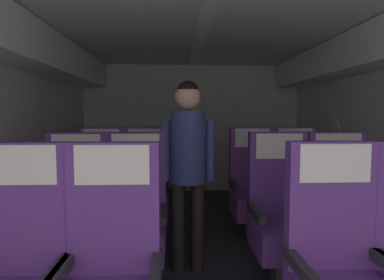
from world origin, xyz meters
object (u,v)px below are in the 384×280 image
at_px(seat_b_right_aisle, 342,218).
at_px(seat_c_right_window, 254,191).
at_px(seat_c_right_aisle, 297,190).
at_px(seat_a_right_window, 341,276).
at_px(seat_c_left_window, 100,192).
at_px(seat_c_left_aisle, 146,192).
at_px(seat_b_left_aisle, 135,220).
at_px(seat_b_left_window, 74,221).
at_px(seat_b_right_window, 282,218).
at_px(flight_attendant, 188,156).

bearing_deg(seat_b_right_aisle, seat_c_right_window, 116.48).
bearing_deg(seat_c_right_aisle, seat_a_right_window, -103.89).
bearing_deg(seat_c_left_window, seat_c_left_aisle, -1.55).
bearing_deg(seat_c_right_aisle, seat_b_left_aisle, -149.82).
distance_m(seat_b_right_aisle, seat_c_left_aisle, 1.86).
bearing_deg(seat_b_right_aisle, seat_a_right_window, -117.03).
xyz_separation_m(seat_b_left_aisle, seat_b_right_aisle, (1.61, -0.02, 0.00)).
height_order(seat_b_left_window, seat_b_right_window, same).
height_order(seat_c_left_window, seat_c_right_aisle, same).
bearing_deg(seat_b_right_aisle, seat_b_left_aisle, 179.23).
height_order(seat_a_right_window, flight_attendant, flight_attendant).
height_order(seat_b_left_aisle, seat_b_right_window, same).
xyz_separation_m(seat_b_left_window, seat_b_right_window, (1.59, 0.01, 0.00)).
distance_m(seat_b_left_window, seat_b_right_window, 1.59).
distance_m(seat_b_left_aisle, seat_c_right_window, 1.47).
distance_m(seat_b_right_aisle, seat_c_left_window, 2.29).
distance_m(seat_b_right_aisle, seat_c_right_window, 1.06).
bearing_deg(seat_b_right_aisle, seat_b_left_window, 179.81).
bearing_deg(seat_b_left_aisle, seat_c_right_aisle, 30.18).
height_order(seat_c_right_aisle, flight_attendant, flight_attendant).
distance_m(seat_a_right_window, seat_c_left_aisle, 2.18).
distance_m(seat_c_left_window, seat_c_right_window, 1.61).
relative_size(seat_c_right_aisle, seat_c_right_window, 1.00).
bearing_deg(seat_a_right_window, seat_c_right_window, 90.11).
xyz_separation_m(seat_c_left_window, flight_attendant, (0.88, -0.78, 0.47)).
bearing_deg(seat_c_left_window, seat_b_right_window, -30.22).
xyz_separation_m(seat_b_right_aisle, seat_c_right_aisle, (-0.01, 0.95, 0.00)).
relative_size(seat_b_left_window, seat_b_right_window, 1.00).
bearing_deg(seat_b_left_aisle, seat_b_right_window, -0.40).
bearing_deg(seat_b_left_aisle, seat_b_right_aisle, -0.77).
bearing_deg(seat_b_left_aisle, seat_b_left_window, -178.15).
xyz_separation_m(seat_a_right_window, seat_b_right_aisle, (0.47, 0.92, 0.00)).
distance_m(seat_a_right_window, seat_b_right_window, 0.94).
distance_m(seat_b_left_window, seat_c_right_aisle, 2.26).
bearing_deg(seat_b_left_window, seat_c_left_aisle, 64.05).
bearing_deg(flight_attendant, seat_c_left_window, 122.69).
bearing_deg(seat_c_left_aisle, seat_c_right_window, 0.67).
bearing_deg(seat_c_left_aisle, seat_b_right_aisle, -30.22).
distance_m(seat_b_left_window, seat_b_right_aisle, 2.06).
distance_m(seat_b_left_aisle, seat_b_right_aisle, 1.61).
relative_size(seat_b_left_window, seat_b_left_aisle, 1.00).
bearing_deg(seat_c_right_window, seat_b_left_window, -149.28).
bearing_deg(seat_c_left_window, seat_b_left_aisle, -63.10).
distance_m(seat_c_left_aisle, flight_attendant, 0.99).
relative_size(seat_c_left_window, seat_c_left_aisle, 1.00).
height_order(seat_b_left_window, seat_b_right_aisle, same).
distance_m(seat_a_right_window, seat_c_right_aisle, 1.93).
distance_m(seat_c_right_aisle, flight_attendant, 1.50).
relative_size(seat_b_right_window, seat_c_left_window, 1.00).
bearing_deg(flight_attendant, seat_b_left_window, 174.98).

